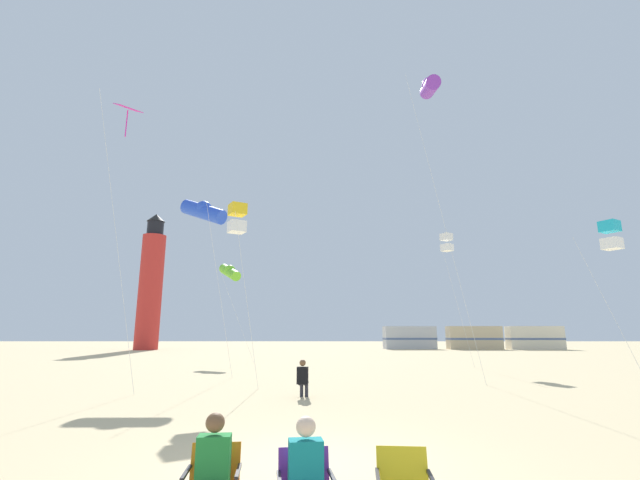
{
  "coord_description": "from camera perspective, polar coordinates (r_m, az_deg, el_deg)",
  "views": [
    {
      "loc": [
        0.11,
        -7.15,
        1.98
      ],
      "look_at": [
        0.15,
        8.2,
        5.28
      ],
      "focal_mm": 24.34,
      "sensor_mm": 36.0,
      "label": 1
    }
  ],
  "objects": [
    {
      "name": "kite_flyer_standing",
      "position": [
        14.29,
        -2.41,
        -17.6
      ],
      "size": [
        0.37,
        0.53,
        1.16
      ],
      "rotation": [
        0.0,
        0.0,
        3.03
      ],
      "color": "black",
      "rests_on": "ground"
    },
    {
      "name": "camp_chair_orange",
      "position": [
        5.24,
        -14.01,
        -28.22
      ],
      "size": [
        0.6,
        0.61,
        0.82
      ],
      "rotation": [
        0.0,
        0.0,
        0.1
      ],
      "color": "orange",
      "rests_on": "ground"
    },
    {
      "name": "rv_van_tan",
      "position": [
        58.34,
        19.43,
        -12.03
      ],
      "size": [
        6.5,
        2.51,
        2.8
      ],
      "rotation": [
        0.0,
        0.0,
        -0.03
      ],
      "color": "#C6B28C",
      "rests_on": "ground"
    },
    {
      "name": "spectator_orange_chair",
      "position": [
        5.07,
        -14.18,
        -27.42
      ],
      "size": [
        0.36,
        0.53,
        1.16
      ],
      "rotation": [
        0.0,
        0.0,
        0.1
      ],
      "color": "#238438",
      "rests_on": "ground"
    },
    {
      "name": "rv_van_cream",
      "position": [
        61.02,
        26.23,
        -11.46
      ],
      "size": [
        6.6,
        2.82,
        2.8
      ],
      "rotation": [
        0.0,
        0.0,
        -0.08
      ],
      "color": "beige",
      "rests_on": "ground"
    },
    {
      "name": "rv_van_silver",
      "position": [
        57.33,
        11.53,
        -12.47
      ],
      "size": [
        6.56,
        2.69,
        2.8
      ],
      "rotation": [
        0.0,
        0.0,
        0.05
      ],
      "color": "#B7BABF",
      "rests_on": "ground"
    },
    {
      "name": "kite_box_cyan",
      "position": [
        20.62,
        33.75,
        0.5
      ],
      "size": [
        1.77,
        1.77,
        6.34
      ],
      "color": "silver",
      "rests_on": "ground"
    },
    {
      "name": "kite_diamond_magenta",
      "position": [
        18.8,
        -24.16,
        14.42
      ],
      "size": [
        1.98,
        1.98,
        10.72
      ],
      "color": "silver",
      "rests_on": "ground"
    },
    {
      "name": "kite_tube_violet",
      "position": [
        23.04,
        14.12,
        18.92
      ],
      "size": [
        2.55,
        2.71,
        14.43
      ],
      "color": "silver",
      "rests_on": "ground"
    },
    {
      "name": "kite_tube_lime",
      "position": [
        31.79,
        -11.91,
        -4.11
      ],
      "size": [
        2.99,
        3.19,
        6.97
      ],
      "color": "silver",
      "rests_on": "ground"
    },
    {
      "name": "ground",
      "position": [
        7.42,
        -1.14,
        -27.59
      ],
      "size": [
        200.0,
        200.0,
        0.0
      ],
      "primitive_type": "plane",
      "color": "#D3BC8C"
    },
    {
      "name": "spectator_purple_chair",
      "position": [
        4.77,
        -1.95,
        -28.77
      ],
      "size": [
        0.37,
        0.53,
        1.16
      ],
      "rotation": [
        0.0,
        0.0,
        0.13
      ],
      "color": "#147F84",
      "rests_on": "ground"
    },
    {
      "name": "kite_box_gold",
      "position": [
        17.14,
        -10.96,
        2.81
      ],
      "size": [
        1.41,
        1.41,
        6.91
      ],
      "color": "silver",
      "rests_on": "ground"
    },
    {
      "name": "lighthouse_distant",
      "position": [
        57.53,
        -21.49,
        -5.44
      ],
      "size": [
        2.8,
        2.8,
        16.8
      ],
      "color": "red",
      "rests_on": "ground"
    },
    {
      "name": "kite_tube_blue",
      "position": [
        21.42,
        -15.19,
        3.71
      ],
      "size": [
        2.86,
        2.45,
        8.37
      ],
      "color": "silver",
      "rests_on": "ground"
    },
    {
      "name": "kite_box_white",
      "position": [
        28.97,
        16.18,
        -0.33
      ],
      "size": [
        1.71,
        1.38,
        8.24
      ],
      "color": "silver",
      "rests_on": "ground"
    }
  ]
}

